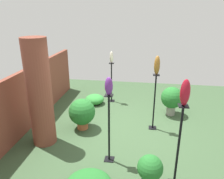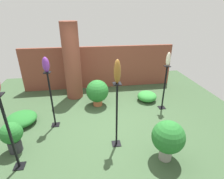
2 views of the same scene
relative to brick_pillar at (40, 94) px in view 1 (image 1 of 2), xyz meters
The scene contains 15 objects.
ground_plane 2.40m from the brick_pillar, 63.12° to the right, with size 8.00×8.00×0.00m, color #385133.
brick_wall_back 1.26m from the brick_pillar, 37.54° to the left, with size 5.60×0.12×1.58m, color brown.
brick_pillar is the anchor object (origin of this frame).
pedestal_violet 1.79m from the brick_pillar, 105.17° to the right, with size 0.20×0.20×1.48m.
pedestal_bronze 2.84m from the brick_pillar, 68.34° to the right, with size 0.20×0.20×1.50m.
pedestal_ruby 3.12m from the brick_pillar, 107.97° to the right, with size 0.20×0.20×1.58m.
pedestal_ivory 3.02m from the brick_pillar, 24.13° to the right, with size 0.20×0.20×1.35m.
art_vase_violet 1.75m from the brick_pillar, 105.17° to the right, with size 0.16×0.16×0.36m, color #6B2D8C.
art_vase_bronze 2.83m from the brick_pillar, 68.34° to the right, with size 0.13×0.14×0.47m, color brown.
art_vase_ruby 3.13m from the brick_pillar, 107.97° to the right, with size 0.15×0.16×0.44m, color maroon.
art_vase_ivory 2.97m from the brick_pillar, 24.13° to the right, with size 0.12×0.12×0.39m, color beige.
potted_plant_mid_left 2.85m from the brick_pillar, 115.10° to the right, with size 0.45×0.45×0.70m.
potted_plant_back_center 3.76m from the brick_pillar, 58.23° to the right, with size 0.64×0.64×0.87m.
potted_plant_mid_right 1.29m from the brick_pillar, 44.39° to the right, with size 0.70×0.70×0.84m.
foliage_bed_west 2.71m from the brick_pillar, 15.75° to the right, with size 0.63×0.63×0.31m, color #338C38.
Camera 1 is at (-5.18, -0.44, 3.01)m, focal length 35.00 mm.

